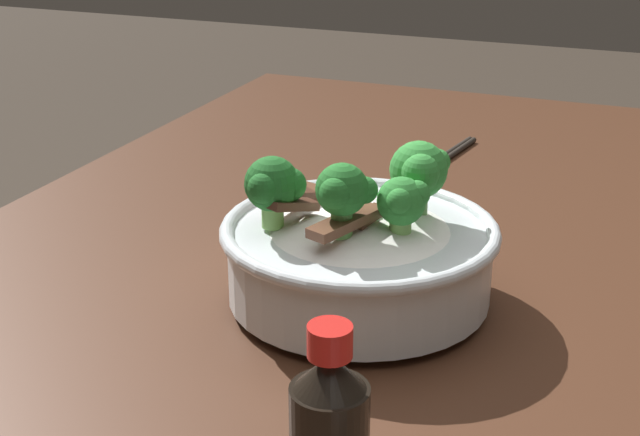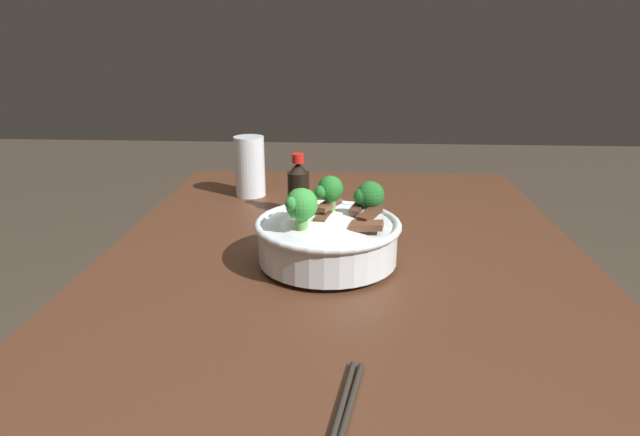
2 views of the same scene
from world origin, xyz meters
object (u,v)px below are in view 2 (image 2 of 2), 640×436
(soy_sauce_bottle, at_px, (298,187))
(chopsticks_pair, at_px, (339,427))
(drinking_glass, at_px, (250,171))
(rice_bowl, at_px, (328,235))

(soy_sauce_bottle, bearing_deg, chopsticks_pair, -171.04)
(drinking_glass, height_order, soy_sauce_bottle, drinking_glass)
(drinking_glass, bearing_deg, rice_bowl, -152.78)
(rice_bowl, bearing_deg, drinking_glass, 27.22)
(chopsticks_pair, bearing_deg, rice_bowl, 4.22)
(chopsticks_pair, height_order, soy_sauce_bottle, soy_sauce_bottle)
(drinking_glass, distance_m, soy_sauce_bottle, 0.17)
(rice_bowl, xyz_separation_m, soy_sauce_bottle, (0.25, 0.07, 0.01))
(drinking_glass, relative_size, soy_sauce_bottle, 1.08)
(chopsticks_pair, xyz_separation_m, soy_sauce_bottle, (0.63, 0.10, 0.05))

